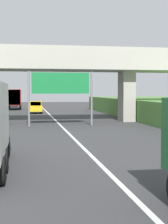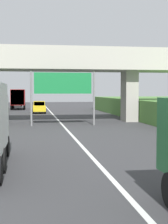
{
  "view_description": "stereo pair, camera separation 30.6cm",
  "coord_description": "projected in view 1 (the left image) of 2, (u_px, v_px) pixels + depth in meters",
  "views": [
    {
      "loc": [
        -3.09,
        1.61,
        3.12
      ],
      "look_at": [
        0.0,
        19.58,
        2.0
      ],
      "focal_mm": 54.11,
      "sensor_mm": 36.0,
      "label": 1
    },
    {
      "loc": [
        -2.78,
        1.56,
        3.12
      ],
      "look_at": [
        0.0,
        19.58,
        2.0
      ],
      "focal_mm": 54.11,
      "sensor_mm": 36.0,
      "label": 2
    }
  ],
  "objects": [
    {
      "name": "overhead_highway_sign",
      "position": [
        61.0,
        86.0,
        30.41
      ],
      "size": [
        5.88,
        0.18,
        4.91
      ],
      "color": "slate",
      "rests_on": "ground"
    },
    {
      "name": "overpass_bridge",
      "position": [
        57.0,
        67.0,
        33.8
      ],
      "size": [
        40.0,
        4.8,
        7.41
      ],
      "color": "#ADA89E",
      "rests_on": "ground"
    },
    {
      "name": "lane_centre_stripe",
      "position": [
        65.0,
        130.0,
        27.14
      ],
      "size": [
        0.2,
        96.95,
        0.01
      ],
      "primitive_type": "cube",
      "color": "white",
      "rests_on": "ground"
    },
    {
      "name": "truck_red",
      "position": [
        14.0,
        98.0,
        58.39
      ],
      "size": [
        2.44,
        7.3,
        3.44
      ],
      "color": "black",
      "rests_on": "ground"
    },
    {
      "name": "car_yellow",
      "position": [
        35.0,
        107.0,
        47.96
      ],
      "size": [
        1.86,
        4.1,
        1.72
      ],
      "color": "gold",
      "rests_on": "ground"
    }
  ]
}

